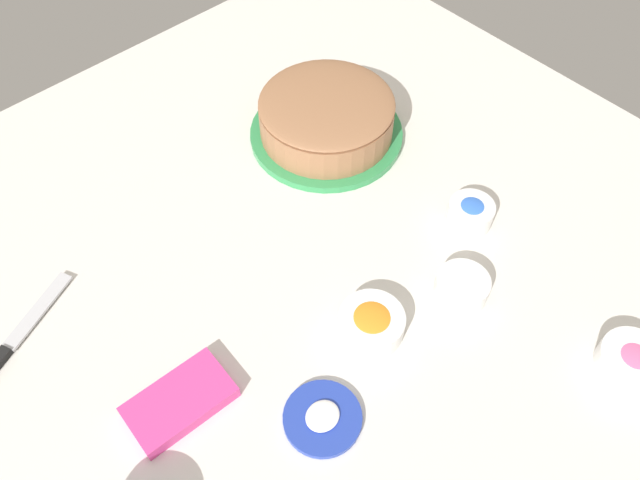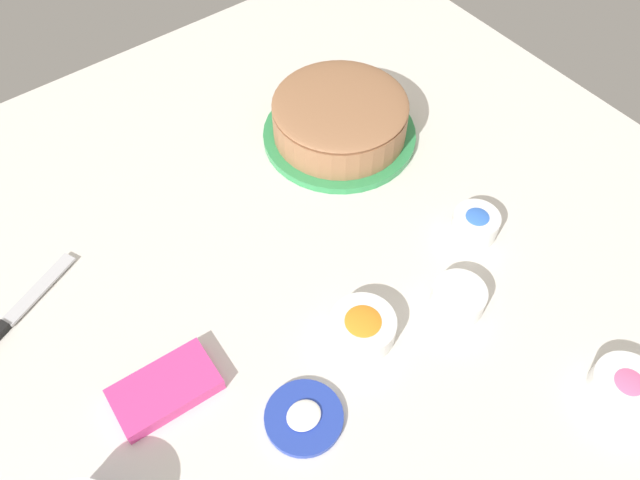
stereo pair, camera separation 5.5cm
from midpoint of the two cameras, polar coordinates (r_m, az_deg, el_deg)
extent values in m
plane|color=silver|center=(0.96, 0.48, -8.17)|extent=(1.54, 1.54, 0.00)
cylinder|color=#339351|center=(1.21, 3.04, 9.31)|extent=(0.28, 0.28, 0.01)
cylinder|color=brown|center=(1.19, 3.11, 10.45)|extent=(0.22, 0.22, 0.05)
cylinder|color=#9E6B47|center=(1.19, 3.12, 10.62)|extent=(0.24, 0.24, 0.06)
ellipsoid|color=#9E6B47|center=(1.16, 3.20, 11.94)|extent=(0.24, 0.24, 0.02)
cylinder|color=#233DAD|center=(0.90, 0.36, -15.58)|extent=(0.11, 0.11, 0.01)
ellipsoid|color=white|center=(0.89, 0.36, -15.40)|extent=(0.05, 0.04, 0.01)
cube|color=silver|center=(1.08, -22.33, -4.06)|extent=(0.14, 0.08, 0.00)
cylinder|color=white|center=(1.09, 15.04, 1.29)|extent=(0.08, 0.08, 0.04)
cylinder|color=blue|center=(1.08, 15.12, 1.52)|extent=(0.06, 0.06, 0.01)
ellipsoid|color=blue|center=(1.08, 15.19, 1.75)|extent=(0.05, 0.05, 0.02)
cylinder|color=white|center=(0.95, 5.46, -7.82)|extent=(0.10, 0.10, 0.04)
cylinder|color=orange|center=(0.94, 5.49, -7.63)|extent=(0.08, 0.08, 0.01)
ellipsoid|color=orange|center=(0.94, 5.52, -7.43)|extent=(0.07, 0.07, 0.02)
cylinder|color=white|center=(1.01, 26.92, -11.66)|extent=(0.09, 0.09, 0.03)
cylinder|color=pink|center=(1.01, 26.98, -11.58)|extent=(0.08, 0.08, 0.01)
ellipsoid|color=pink|center=(1.00, 27.13, -11.40)|extent=(0.07, 0.07, 0.02)
cylinder|color=white|center=(1.00, 13.74, -5.10)|extent=(0.08, 0.08, 0.04)
cylinder|color=#B251C6|center=(1.00, 13.74, -5.09)|extent=(0.07, 0.07, 0.01)
ellipsoid|color=#B251C6|center=(0.99, 13.82, -4.88)|extent=(0.06, 0.06, 0.02)
cube|color=#E53D8E|center=(0.93, -11.93, -12.91)|extent=(0.15, 0.09, 0.02)
camera|label=1|loc=(0.03, -88.45, 2.08)|focal=36.00mm
camera|label=2|loc=(0.03, 91.55, -2.08)|focal=36.00mm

